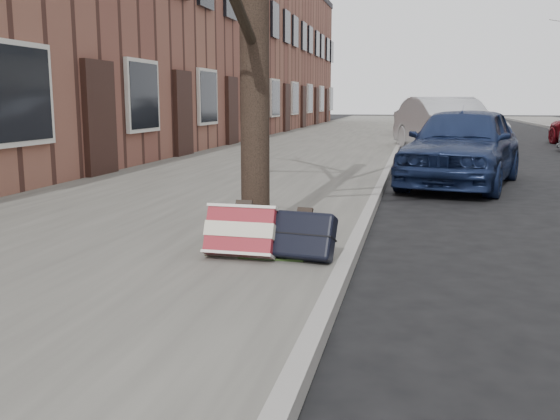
% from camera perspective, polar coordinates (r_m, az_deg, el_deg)
% --- Properties ---
extents(ground, '(120.00, 120.00, 0.00)m').
position_cam_1_polar(ground, '(4.37, 21.34, -9.61)').
color(ground, black).
rests_on(ground, ground).
extents(near_sidewalk, '(5.00, 70.00, 0.12)m').
position_cam_1_polar(near_sidewalk, '(19.35, 3.48, 5.97)').
color(near_sidewalk, slate).
rests_on(near_sidewalk, ground).
extents(house_near, '(6.80, 40.00, 7.00)m').
position_cam_1_polar(house_near, '(22.05, -11.88, 15.23)').
color(house_near, brown).
rests_on(house_near, ground).
extents(dirt_patch, '(0.85, 0.85, 0.02)m').
position_cam_1_polar(dirt_patch, '(5.57, -1.34, -3.35)').
color(dirt_patch, black).
rests_on(dirt_patch, near_sidewalk).
extents(suitcase_red, '(0.59, 0.34, 0.44)m').
position_cam_1_polar(suitcase_red, '(5.16, -3.58, -2.01)').
color(suitcase_red, maroon).
rests_on(suitcase_red, near_sidewalk).
extents(suitcase_navy, '(0.59, 0.40, 0.42)m').
position_cam_1_polar(suitcase_navy, '(5.08, 2.01, -2.31)').
color(suitcase_navy, black).
rests_on(suitcase_navy, near_sidewalk).
extents(car_near_front, '(2.47, 4.20, 1.34)m').
position_cam_1_polar(car_near_front, '(10.89, 16.35, 5.69)').
color(car_near_front, '#162348').
rests_on(car_near_front, ground).
extents(car_near_mid, '(2.92, 4.84, 1.51)m').
position_cam_1_polar(car_near_mid, '(17.29, 14.90, 7.48)').
color(car_near_mid, '#B2B4BB').
rests_on(car_near_mid, ground).
extents(car_near_back, '(2.57, 5.50, 1.52)m').
position_cam_1_polar(car_near_back, '(25.35, 14.01, 8.23)').
color(car_near_back, '#323236').
rests_on(car_near_back, ground).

